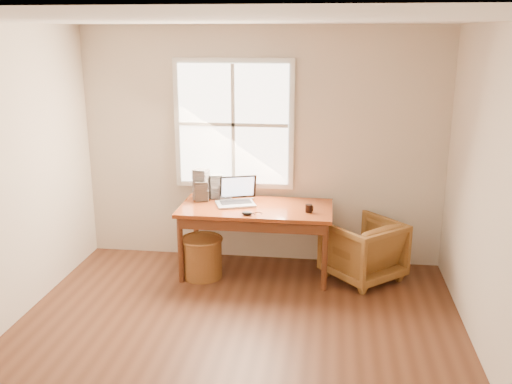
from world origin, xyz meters
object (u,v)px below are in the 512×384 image
armchair (363,250)px  wicker_stool (202,258)px  cd_stack_a (216,186)px  coffee_mug (309,208)px  desk (256,208)px  laptop (235,191)px

armchair → wicker_stool: armchair is taller
wicker_stool → cd_stack_a: 0.81m
wicker_stool → coffee_mug: 1.26m
wicker_stool → desk: bearing=18.1°
desk → cd_stack_a: size_ratio=5.96×
desk → wicker_stool: desk is taller
armchair → laptop: (-1.36, 0.02, 0.58)m
armchair → cd_stack_a: 1.72m
desk → armchair: (1.13, -0.00, -0.41)m
wicker_stool → laptop: bearing=31.6°
desk → cd_stack_a: (-0.47, 0.26, 0.15)m
armchair → laptop: size_ratio=1.63×
cd_stack_a → wicker_stool: bearing=-100.4°
wicker_stool → cd_stack_a: cd_stack_a is taller
wicker_stool → coffee_mug: bearing=2.9°
laptop → coffee_mug: laptop is taller
laptop → cd_stack_a: laptop is taller
desk → cd_stack_a: bearing=151.6°
armchair → cd_stack_a: (-1.61, 0.26, 0.56)m
desk → armchair: 1.21m
desk → armchair: size_ratio=2.27×
armchair → cd_stack_a: bearing=-51.0°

